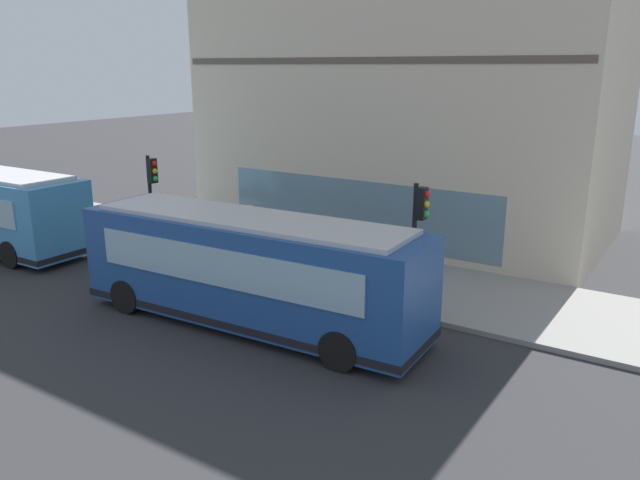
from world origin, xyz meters
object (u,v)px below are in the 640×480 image
(pedestrian_walking_along_curb, at_px, (160,209))
(newspaper_vending_box, at_px, (343,275))
(city_bus_nearside, at_px, (249,271))
(pedestrian_near_hydrant, at_px, (267,242))
(fire_hydrant, at_px, (298,269))
(pedestrian_by_light_pole, at_px, (318,243))
(traffic_light_down_block, at_px, (152,185))
(traffic_light_near_corner, at_px, (419,223))
(pedestrian_near_building_entrance, at_px, (250,223))

(pedestrian_walking_along_curb, bearing_deg, newspaper_vending_box, -100.47)
(city_bus_nearside, relative_size, pedestrian_near_hydrant, 6.14)
(pedestrian_near_hydrant, bearing_deg, fire_hydrant, -103.71)
(pedestrian_by_light_pole, relative_size, newspaper_vending_box, 2.01)
(pedestrian_walking_along_curb, relative_size, newspaper_vending_box, 1.88)
(traffic_light_down_block, relative_size, pedestrian_walking_along_curb, 2.13)
(traffic_light_near_corner, height_order, traffic_light_down_block, traffic_light_near_corner)
(city_bus_nearside, distance_m, traffic_light_near_corner, 4.88)
(city_bus_nearside, xyz_separation_m, traffic_light_down_block, (3.27, 7.25, 1.10))
(fire_hydrant, relative_size, pedestrian_walking_along_curb, 0.44)
(city_bus_nearside, bearing_deg, fire_hydrant, 13.04)
(traffic_light_down_block, bearing_deg, pedestrian_near_hydrant, -83.93)
(pedestrian_by_light_pole, bearing_deg, fire_hydrant, 171.47)
(city_bus_nearside, height_order, pedestrian_near_hydrant, city_bus_nearside)
(newspaper_vending_box, bearing_deg, traffic_light_near_corner, -95.44)
(traffic_light_near_corner, distance_m, newspaper_vending_box, 3.32)
(pedestrian_near_building_entrance, distance_m, pedestrian_by_light_pole, 4.11)
(city_bus_nearside, xyz_separation_m, pedestrian_walking_along_curb, (5.33, 9.17, -0.43))
(city_bus_nearside, relative_size, pedestrian_by_light_pole, 5.62)
(fire_hydrant, distance_m, pedestrian_near_building_entrance, 4.41)
(traffic_light_down_block, distance_m, pedestrian_near_building_entrance, 3.91)
(city_bus_nearside, bearing_deg, pedestrian_walking_along_curb, 59.81)
(pedestrian_by_light_pole, relative_size, pedestrian_walking_along_curb, 1.07)
(pedestrian_by_light_pole, relative_size, pedestrian_near_hydrant, 1.09)
(pedestrian_near_building_entrance, bearing_deg, pedestrian_by_light_pole, -107.56)
(pedestrian_by_light_pole, height_order, pedestrian_walking_along_curb, pedestrian_by_light_pole)
(pedestrian_near_building_entrance, relative_size, newspaper_vending_box, 1.82)
(traffic_light_down_block, height_order, pedestrian_walking_along_curb, traffic_light_down_block)
(pedestrian_near_hydrant, distance_m, pedestrian_walking_along_curb, 7.02)
(city_bus_nearside, distance_m, pedestrian_by_light_pole, 4.46)
(pedestrian_near_hydrant, bearing_deg, pedestrian_walking_along_curb, 77.31)
(fire_hydrant, relative_size, pedestrian_near_hydrant, 0.45)
(traffic_light_near_corner, xyz_separation_m, traffic_light_down_block, (0.04, 10.73, -0.03))
(fire_hydrant, relative_size, pedestrian_near_building_entrance, 0.45)
(city_bus_nearside, distance_m, pedestrian_near_hydrant, 4.47)
(traffic_light_down_block, height_order, pedestrian_by_light_pole, traffic_light_down_block)
(city_bus_nearside, height_order, fire_hydrant, city_bus_nearside)
(traffic_light_down_block, xyz_separation_m, fire_hydrant, (0.15, -6.46, -2.15))
(traffic_light_down_block, distance_m, pedestrian_by_light_pole, 6.86)
(city_bus_nearside, bearing_deg, traffic_light_near_corner, -47.10)
(traffic_light_near_corner, distance_m, pedestrian_by_light_pole, 4.53)
(pedestrian_near_hydrant, xyz_separation_m, newspaper_vending_box, (-0.32, -3.22, -0.49))
(city_bus_nearside, xyz_separation_m, pedestrian_near_hydrant, (3.79, 2.32, -0.46))
(pedestrian_walking_along_curb, bearing_deg, pedestrian_near_hydrant, -102.69)
(traffic_light_down_block, relative_size, fire_hydrant, 4.86)
(traffic_light_near_corner, height_order, pedestrian_near_hydrant, traffic_light_near_corner)
(traffic_light_down_block, xyz_separation_m, pedestrian_near_building_entrance, (2.37, -2.69, -1.57))
(city_bus_nearside, relative_size, traffic_light_down_block, 2.82)
(fire_hydrant, relative_size, newspaper_vending_box, 0.82)
(traffic_light_near_corner, bearing_deg, pedestrian_near_building_entrance, 73.33)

